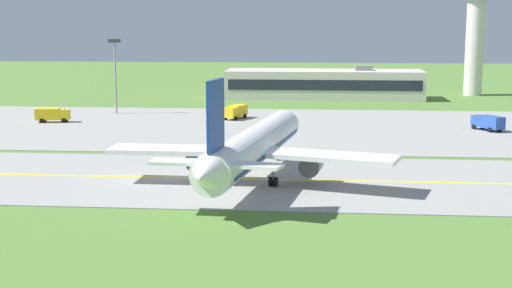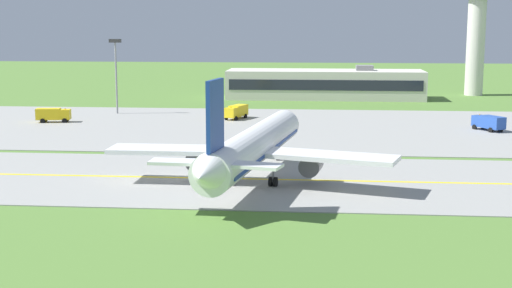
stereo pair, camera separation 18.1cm
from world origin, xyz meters
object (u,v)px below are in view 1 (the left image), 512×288
at_px(apron_light_mast, 115,67).
at_px(service_truck_catering, 52,114).
at_px(service_truck_baggage, 488,122).
at_px(control_tower, 476,25).
at_px(service_truck_fuel, 236,111).
at_px(airplane_lead, 253,147).

bearing_deg(apron_light_mast, service_truck_catering, -120.40).
height_order(service_truck_baggage, control_tower, control_tower).
bearing_deg(service_truck_catering, service_truck_fuel, 13.12).
bearing_deg(airplane_lead, apron_light_mast, 118.80).
bearing_deg(service_truck_catering, control_tower, 34.15).
relative_size(airplane_lead, apron_light_mast, 2.69).
height_order(service_truck_baggage, service_truck_catering, same).
relative_size(service_truck_fuel, control_tower, 0.22).
xyz_separation_m(service_truck_baggage, apron_light_mast, (-67.91, 17.01, 7.79)).
height_order(service_truck_catering, control_tower, control_tower).
relative_size(airplane_lead, control_tower, 1.36).
xyz_separation_m(airplane_lead, service_truck_catering, (-40.60, 45.93, -2.60)).
height_order(airplane_lead, apron_light_mast, apron_light_mast).
bearing_deg(service_truck_fuel, apron_light_mast, 166.28).
distance_m(service_truck_fuel, control_tower, 75.44).
bearing_deg(service_truck_catering, apron_light_mast, 59.60).
bearing_deg(airplane_lead, service_truck_baggage, 50.30).
relative_size(airplane_lead, service_truck_baggage, 6.38).
bearing_deg(service_truck_baggage, control_tower, 80.74).
relative_size(service_truck_catering, control_tower, 0.22).
relative_size(service_truck_baggage, service_truck_catering, 0.99).
xyz_separation_m(service_truck_catering, control_tower, (85.91, 58.27, 15.84)).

